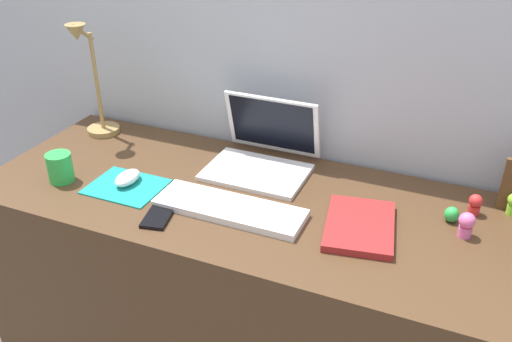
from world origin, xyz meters
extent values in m
cube|color=#B2B7C1|center=(0.00, 0.34, 0.78)|extent=(2.87, 0.05, 1.55)
cube|color=#4C331E|center=(0.00, 0.00, 0.37)|extent=(1.67, 0.61, 0.74)
cube|color=white|center=(-0.09, 0.13, 0.75)|extent=(0.30, 0.21, 0.01)
cube|color=white|center=(-0.09, 0.26, 0.85)|extent=(0.30, 0.06, 0.20)
cube|color=black|center=(-0.09, 0.25, 0.85)|extent=(0.27, 0.05, 0.17)
cube|color=white|center=(-0.08, -0.09, 0.75)|extent=(0.41, 0.13, 0.02)
cube|color=teal|center=(-0.41, -0.09, 0.74)|extent=(0.21, 0.17, 0.00)
ellipsoid|color=white|center=(-0.41, -0.07, 0.76)|extent=(0.06, 0.10, 0.03)
cube|color=black|center=(-0.24, -0.18, 0.74)|extent=(0.09, 0.14, 0.01)
cylinder|color=#A5844C|center=(-0.70, 0.20, 0.75)|extent=(0.11, 0.11, 0.02)
cylinder|color=#A5844C|center=(-0.70, 0.20, 0.92)|extent=(0.01, 0.01, 0.33)
cylinder|color=#A5844C|center=(-0.70, 0.17, 1.10)|extent=(0.01, 0.09, 0.07)
cone|color=#A5844C|center=(-0.70, 0.14, 1.10)|extent=(0.06, 0.06, 0.05)
cube|color=maroon|center=(0.26, -0.03, 0.75)|extent=(0.21, 0.27, 0.02)
cylinder|color=green|center=(-0.60, -0.13, 0.78)|extent=(0.07, 0.07, 0.09)
cylinder|color=red|center=(0.52, 0.16, 0.75)|extent=(0.03, 0.03, 0.03)
sphere|color=red|center=(0.52, 0.16, 0.78)|extent=(0.04, 0.04, 0.04)
cylinder|color=pink|center=(0.51, 0.05, 0.75)|extent=(0.03, 0.03, 0.03)
sphere|color=pink|center=(0.51, 0.05, 0.79)|extent=(0.04, 0.04, 0.04)
ellipsoid|color=green|center=(0.47, 0.10, 0.76)|extent=(0.04, 0.04, 0.04)
camera|label=1|loc=(0.48, -1.20, 1.55)|focal=38.69mm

